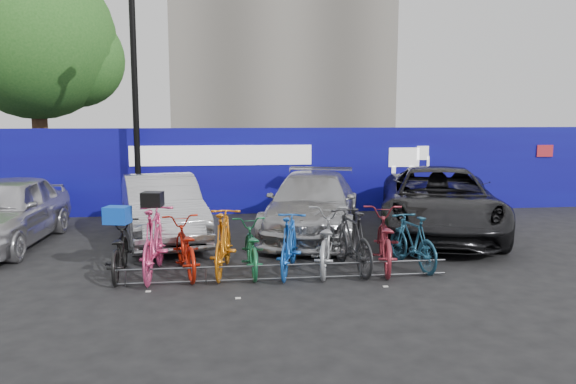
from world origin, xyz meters
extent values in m
plane|color=black|center=(0.00, 0.00, 0.00)|extent=(100.00, 100.00, 0.00)
cube|color=#0F097D|center=(0.00, 6.00, 1.20)|extent=(22.00, 0.15, 2.40)
cube|color=white|center=(-1.00, 5.90, 1.65)|extent=(5.00, 0.02, 0.55)
cube|color=white|center=(4.20, 5.90, 1.55)|extent=(1.20, 0.02, 0.90)
cube|color=red|center=(8.50, 5.90, 1.70)|extent=(0.50, 0.02, 0.35)
cylinder|color=#382314|center=(-7.00, 10.00, 2.00)|extent=(0.50, 0.50, 4.00)
sphere|color=#225D1D|center=(-7.00, 10.00, 5.20)|extent=(5.20, 5.20, 5.20)
sphere|color=#225D1D|center=(-5.80, 10.30, 4.60)|extent=(3.20, 3.20, 3.20)
cylinder|color=black|center=(-3.20, 5.40, 3.00)|extent=(0.16, 0.16, 6.00)
cylinder|color=#595B60|center=(0.00, -0.60, 0.28)|extent=(5.60, 0.03, 0.03)
cylinder|color=#595B60|center=(0.00, -0.60, 0.05)|extent=(5.60, 0.03, 0.03)
cylinder|color=#595B60|center=(-2.60, -0.60, 0.14)|extent=(0.03, 0.03, 0.28)
cylinder|color=#595B60|center=(-1.30, -0.60, 0.14)|extent=(0.03, 0.03, 0.28)
cylinder|color=#595B60|center=(0.00, -0.60, 0.14)|extent=(0.03, 0.03, 0.28)
cylinder|color=#595B60|center=(1.30, -0.60, 0.14)|extent=(0.03, 0.03, 0.28)
cylinder|color=#595B60|center=(2.60, -0.60, 0.14)|extent=(0.03, 0.03, 0.28)
imported|color=#BDBCC1|center=(-5.61, 2.65, 0.75)|extent=(1.95, 4.45, 1.49)
imported|color=#AAABAF|center=(-2.35, 2.82, 0.72)|extent=(2.41, 4.57, 1.43)
imported|color=#A1A2A5|center=(1.06, 2.96, 0.71)|extent=(3.18, 5.24, 1.42)
imported|color=black|center=(3.97, 2.65, 0.77)|extent=(4.11, 6.09, 1.55)
imported|color=black|center=(-2.80, 0.03, 0.46)|extent=(0.71, 1.80, 0.93)
imported|color=#E03D78|center=(-2.19, -0.05, 0.61)|extent=(0.67, 2.06, 1.22)
imported|color=#A91A09|center=(-1.67, 0.02, 0.49)|extent=(1.02, 1.94, 0.97)
imported|color=#CB6A0F|center=(-1.01, -0.02, 0.56)|extent=(0.78, 1.93, 1.13)
imported|color=#196539|center=(-0.52, -0.01, 0.45)|extent=(0.65, 1.75, 0.91)
imported|color=#1550B6|center=(0.13, -0.17, 0.53)|extent=(0.94, 1.83, 1.06)
imported|color=#929599|center=(0.81, -0.01, 0.54)|extent=(1.20, 2.16, 1.08)
imported|color=#262628|center=(1.27, -0.11, 0.56)|extent=(0.79, 1.92, 1.12)
imported|color=maroon|center=(1.88, -0.03, 0.54)|extent=(1.12, 2.14, 1.07)
imported|color=navy|center=(2.40, -0.07, 0.50)|extent=(0.77, 1.71, 0.99)
cube|color=blue|center=(-2.80, 0.03, 1.07)|extent=(0.47, 0.40, 0.29)
cube|color=black|center=(-2.19, -0.05, 1.35)|extent=(0.38, 0.35, 0.25)
camera|label=1|loc=(-1.02, -9.66, 2.78)|focal=35.00mm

